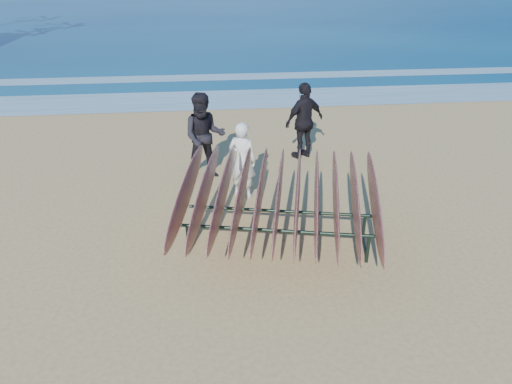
% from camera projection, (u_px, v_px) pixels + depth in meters
% --- Properties ---
extents(ground, '(120.00, 120.00, 0.00)m').
position_uv_depth(ground, '(261.00, 267.00, 7.32)').
color(ground, tan).
rests_on(ground, ground).
extents(ocean, '(160.00, 160.00, 0.00)m').
position_uv_depth(ocean, '(209.00, 1.00, 56.08)').
color(ocean, navy).
rests_on(ocean, ground).
extents(foam_near, '(160.00, 160.00, 0.00)m').
position_uv_depth(foam_near, '(228.00, 99.00, 16.18)').
color(foam_near, white).
rests_on(foam_near, ground).
extents(foam_far, '(160.00, 160.00, 0.00)m').
position_uv_depth(foam_far, '(224.00, 77.00, 19.29)').
color(foam_far, white).
rests_on(foam_far, ground).
extents(surfboard_rack, '(3.72, 3.50, 1.51)m').
position_uv_depth(surfboard_rack, '(278.00, 198.00, 7.46)').
color(surfboard_rack, black).
rests_on(surfboard_rack, ground).
extents(person_white, '(0.69, 0.61, 1.60)m').
position_uv_depth(person_white, '(242.00, 160.00, 9.20)').
color(person_white, white).
rests_on(person_white, ground).
extents(person_dark_a, '(0.94, 0.73, 1.92)m').
position_uv_depth(person_dark_a, '(204.00, 136.00, 9.97)').
color(person_dark_a, black).
rests_on(person_dark_a, ground).
extents(person_dark_b, '(1.18, 0.91, 1.87)m').
position_uv_depth(person_dark_b, '(304.00, 121.00, 11.02)').
color(person_dark_b, black).
rests_on(person_dark_b, ground).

